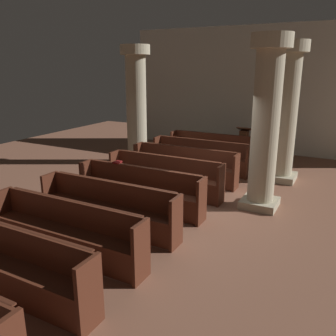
{
  "coord_description": "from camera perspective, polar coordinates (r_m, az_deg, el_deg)",
  "views": [
    {
      "loc": [
        3.18,
        -7.03,
        3.08
      ],
      "look_at": [
        -0.59,
        0.11,
        0.75
      ],
      "focal_mm": 37.7,
      "sensor_mm": 36.0,
      "label": 1
    }
  ],
  "objects": [
    {
      "name": "pew_row_7",
      "position": [
        5.48,
        -24.71,
        -13.52
      ],
      "size": [
        3.01,
        0.47,
        0.94
      ],
      "color": "#562819",
      "rests_on": "ground"
    },
    {
      "name": "back_wall",
      "position": [
        13.52,
        14.53,
        12.07
      ],
      "size": [
        10.0,
        0.16,
        4.5
      ],
      "primitive_type": "cube",
      "color": "beige",
      "rests_on": "ground"
    },
    {
      "name": "ground_plane",
      "position": [
        8.31,
        3.28,
        -5.69
      ],
      "size": [
        19.2,
        19.2,
        0.0
      ],
      "primitive_type": "plane",
      "color": "brown"
    },
    {
      "name": "pillar_aisle_rear",
      "position": [
        7.86,
        15.51,
        7.16
      ],
      "size": [
        0.84,
        0.84,
        3.73
      ],
      "color": "tan",
      "rests_on": "ground"
    },
    {
      "name": "pew_row_6",
      "position": [
        6.13,
        -16.23,
        -9.38
      ],
      "size": [
        3.01,
        0.46,
        0.94
      ],
      "color": "#562819",
      "rests_on": "ground"
    },
    {
      "name": "pillar_aisle_side",
      "position": [
        10.08,
        18.44,
        8.78
      ],
      "size": [
        0.93,
        0.93,
        3.73
      ],
      "color": "tan",
      "rests_on": "ground"
    },
    {
      "name": "pew_row_5",
      "position": [
        6.92,
        -9.68,
        -5.97
      ],
      "size": [
        3.01,
        0.47,
        0.94
      ],
      "color": "#562819",
      "rests_on": "ground"
    },
    {
      "name": "pew_row_3",
      "position": [
        8.73,
        -0.58,
        -1.05
      ],
      "size": [
        3.01,
        0.46,
        0.94
      ],
      "color": "#562819",
      "rests_on": "ground"
    },
    {
      "name": "pew_row_2",
      "position": [
        9.71,
        2.64,
        0.71
      ],
      "size": [
        3.01,
        0.47,
        0.94
      ],
      "color": "#562819",
      "rests_on": "ground"
    },
    {
      "name": "hymn_book",
      "position": [
        8.2,
        -8.19,
        0.94
      ],
      "size": [
        0.15,
        0.2,
        0.04
      ],
      "primitive_type": "cube",
      "color": "maroon",
      "rests_on": "pew_row_4"
    },
    {
      "name": "pew_row_1",
      "position": [
        10.72,
        5.26,
        2.14
      ],
      "size": [
        3.01,
        0.46,
        0.94
      ],
      "color": "#562819",
      "rests_on": "ground"
    },
    {
      "name": "pew_row_0",
      "position": [
        11.76,
        7.42,
        3.32
      ],
      "size": [
        3.01,
        0.46,
        0.94
      ],
      "color": "#562819",
      "rests_on": "ground"
    },
    {
      "name": "pillar_far_side",
      "position": [
        11.53,
        -5.14,
        10.35
      ],
      "size": [
        0.93,
        0.93,
        3.73
      ],
      "color": "tan",
      "rests_on": "ground"
    },
    {
      "name": "lectern",
      "position": [
        12.62,
        12.11,
        3.72
      ],
      "size": [
        0.48,
        0.45,
        1.08
      ],
      "color": "brown",
      "rests_on": "ground"
    },
    {
      "name": "pew_row_4",
      "position": [
        7.79,
        -4.59,
        -3.24
      ],
      "size": [
        3.01,
        0.46,
        0.94
      ],
      "color": "#562819",
      "rests_on": "ground"
    }
  ]
}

